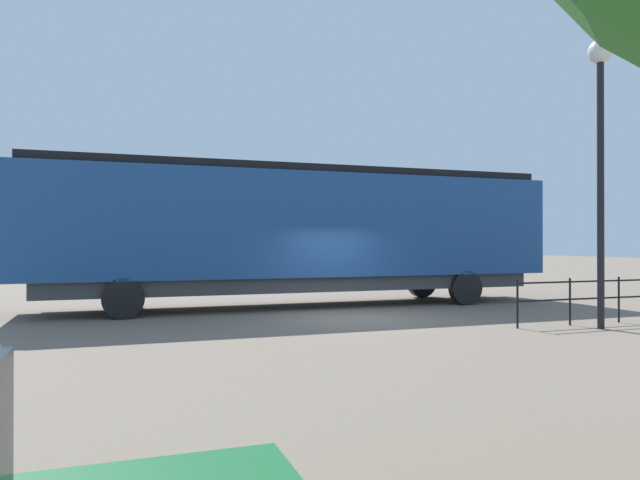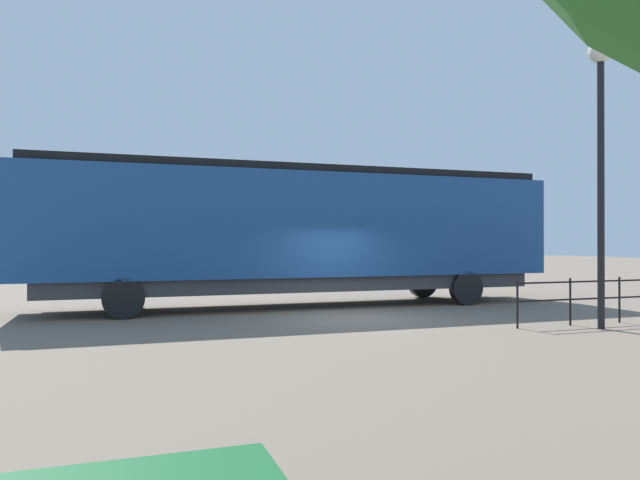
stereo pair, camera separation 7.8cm
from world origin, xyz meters
The scene contains 3 objects.
ground_plane centered at (0.00, 0.00, 0.00)m, with size 120.00×120.00×0.00m, color #756656.
locomotive centered at (-3.24, -0.08, 2.45)m, with size 3.17×16.51×4.38m.
lamp_post centered at (3.77, 4.74, 4.92)m, with size 0.56×0.56×6.82m.
Camera 1 is at (14.49, -6.07, 2.03)m, focal length 32.72 mm.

